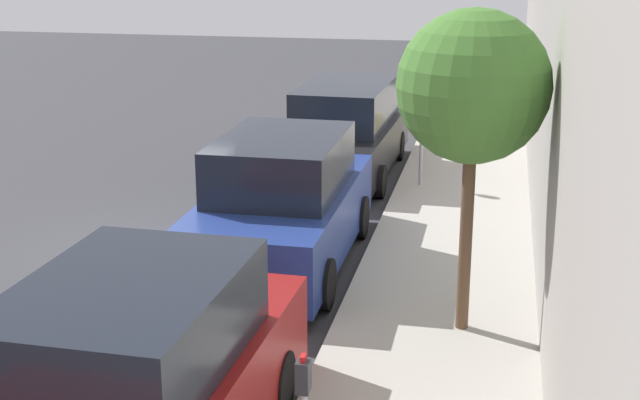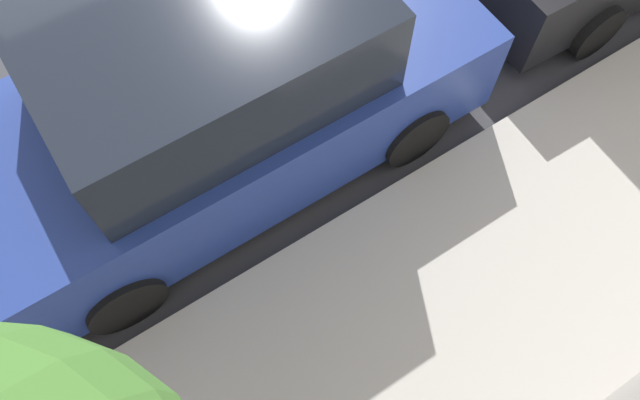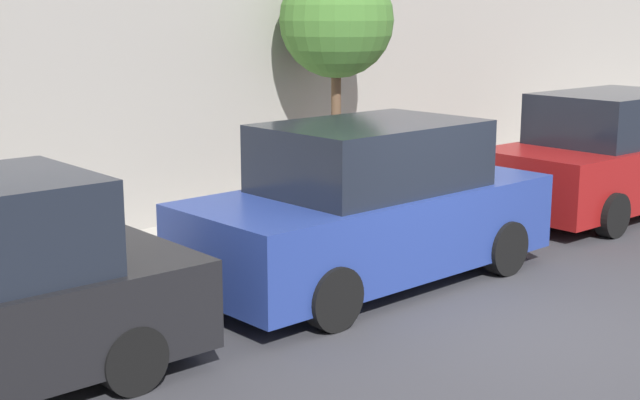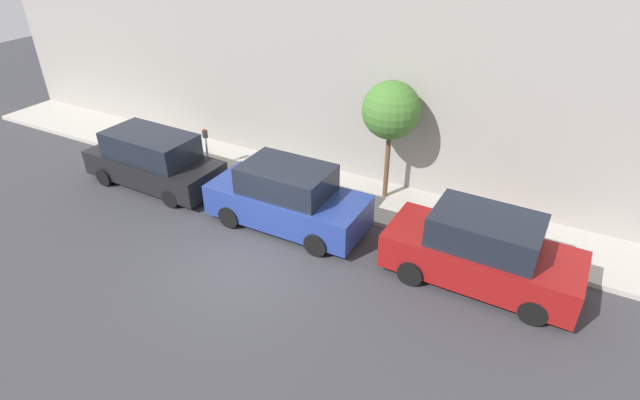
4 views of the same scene
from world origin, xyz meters
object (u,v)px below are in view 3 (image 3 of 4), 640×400
Objects in this scene: parked_suv_nearest at (611,156)px; street_tree at (336,21)px; parked_suv_second at (370,208)px; parking_meter_near at (535,141)px.

parked_suv_nearest is 5.04m from street_tree.
parking_meter_near is (1.64, -5.86, 0.06)m from parked_suv_second.
street_tree reaches higher than parked_suv_nearest.
parked_suv_second is at bearing 105.66° from parking_meter_near.
street_tree reaches higher than parking_meter_near.
street_tree reaches higher than parked_suv_second.
parking_meter_near is at bearing -106.46° from street_tree.
parking_meter_near is (1.57, -0.17, 0.06)m from parked_suv_nearest.
parked_suv_second is at bearing 90.70° from parked_suv_nearest.
parked_suv_second is 3.51× the size of parking_meter_near.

